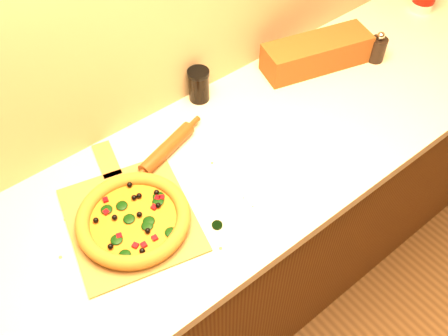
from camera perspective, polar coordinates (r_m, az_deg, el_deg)
cabinet at (r=1.88m, az=-2.43°, el=-10.40°), size 2.80×0.65×0.86m
countertop at (r=1.51m, az=-2.99°, el=-1.92°), size 2.84×0.68×0.04m
pizza_peel at (r=1.43m, az=-10.78°, el=-5.33°), size 0.42×0.54×0.01m
pizza at (r=1.39m, az=-10.30°, el=-5.77°), size 0.31×0.31×0.04m
bottle_cap at (r=1.39m, az=-0.79°, el=-6.54°), size 0.03×0.03×0.01m
pepper_grinder at (r=1.95m, az=17.12°, el=12.91°), size 0.06×0.06×0.12m
rolling_pin at (r=1.55m, az=-6.53°, el=2.23°), size 0.32×0.11×0.04m
bread_bag at (r=1.87m, az=10.52°, el=12.77°), size 0.41×0.23×0.11m
dark_jar at (r=1.70m, az=-2.89°, el=9.45°), size 0.07×0.07×0.12m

